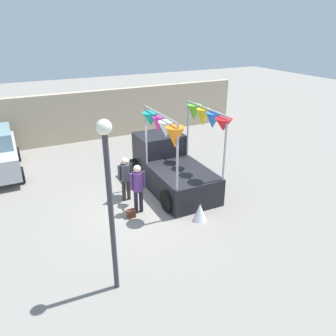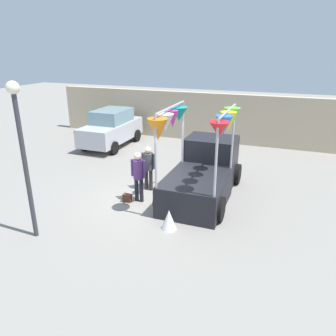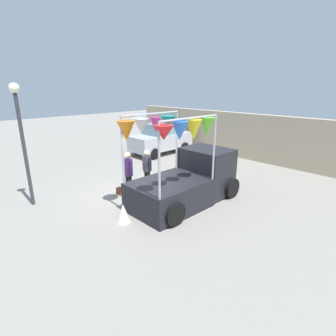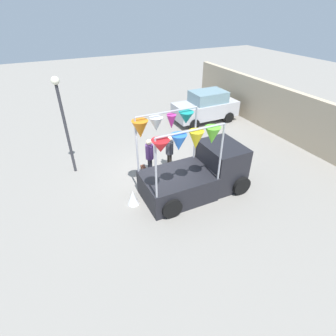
{
  "view_description": "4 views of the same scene",
  "coord_description": "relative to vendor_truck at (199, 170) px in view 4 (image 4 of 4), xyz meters",
  "views": [
    {
      "loc": [
        -3.6,
        -9.23,
        5.84
      ],
      "look_at": [
        1.06,
        0.18,
        1.18
      ],
      "focal_mm": 35.0,
      "sensor_mm": 36.0,
      "label": 1
    },
    {
      "loc": [
        4.17,
        -9.27,
        4.91
      ],
      "look_at": [
        0.7,
        -0.11,
        1.26
      ],
      "focal_mm": 35.0,
      "sensor_mm": 36.0,
      "label": 2
    },
    {
      "loc": [
        7.55,
        -5.66,
        4.05
      ],
      "look_at": [
        1.36,
        0.24,
        1.38
      ],
      "focal_mm": 28.0,
      "sensor_mm": 36.0,
      "label": 3
    },
    {
      "loc": [
        8.76,
        -3.75,
        6.51
      ],
      "look_at": [
        1.18,
        -0.11,
        1.12
      ],
      "focal_mm": 28.0,
      "sensor_mm": 36.0,
      "label": 4
    }
  ],
  "objects": [
    {
      "name": "person_vendor",
      "position": [
        -1.94,
        -0.35,
        0.02
      ],
      "size": [
        0.53,
        0.34,
        1.62
      ],
      "color": "#2D2823",
      "rests_on": "ground"
    },
    {
      "name": "brick_boundary_wall",
      "position": [
        -1.59,
        6.89,
        0.35
      ],
      "size": [
        18.0,
        0.36,
        2.6
      ],
      "primitive_type": "cube",
      "color": "tan",
      "rests_on": "ground"
    },
    {
      "name": "handbag",
      "position": [
        -2.21,
        -1.53,
        -0.81
      ],
      "size": [
        0.28,
        0.16,
        0.28
      ],
      "primitive_type": "cube",
      "color": "#592D1E",
      "rests_on": "ground"
    },
    {
      "name": "ground_plane",
      "position": [
        -1.59,
        -1.04,
        -0.95
      ],
      "size": [
        60.0,
        60.0,
        0.0
      ],
      "primitive_type": "plane",
      "color": "gray"
    },
    {
      "name": "vendor_truck",
      "position": [
        0.0,
        0.0,
        0.0
      ],
      "size": [
        2.51,
        4.17,
        3.2
      ],
      "color": "black",
      "rests_on": "ground"
    },
    {
      "name": "person_customer",
      "position": [
        -1.86,
        -1.33,
        0.09
      ],
      "size": [
        0.53,
        0.34,
        1.72
      ],
      "color": "black",
      "rests_on": "ground"
    },
    {
      "name": "folded_kite_bundle_white",
      "position": [
        -0.29,
        -2.66,
        -0.65
      ],
      "size": [
        0.56,
        0.56,
        0.6
      ],
      "primitive_type": "cone",
      "rotation": [
        0.0,
        0.0,
        1.91
      ],
      "color": "white",
      "rests_on": "ground"
    },
    {
      "name": "parked_car",
      "position": [
        -6.03,
        4.16,
        -0.01
      ],
      "size": [
        1.88,
        4.0,
        1.88
      ],
      "color": "#B7B7BC",
      "rests_on": "ground"
    },
    {
      "name": "street_lamp",
      "position": [
        -3.6,
        -4.28,
        1.74
      ],
      "size": [
        0.32,
        0.32,
        4.16
      ],
      "color": "#333338",
      "rests_on": "ground"
    }
  ]
}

